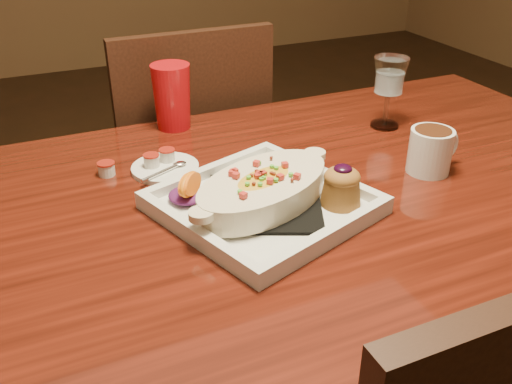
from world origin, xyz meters
name	(u,v)px	position (x,y,z in m)	size (l,w,h in m)	color
table	(290,246)	(0.00, 0.00, 0.65)	(1.50, 0.90, 0.75)	#60190D
chair_far	(187,173)	(0.00, 0.63, 0.51)	(0.42, 0.42, 0.93)	black
plate	(268,194)	(-0.05, -0.01, 0.78)	(0.39, 0.39, 0.08)	silver
coffee_mug	(432,149)	(0.29, -0.01, 0.80)	(0.11, 0.08, 0.09)	silver
goblet	(390,80)	(0.34, 0.21, 0.86)	(0.08, 0.08, 0.16)	silver
saucer	(164,166)	(-0.17, 0.20, 0.76)	(0.13, 0.13, 0.09)	silver
creamer_loose	(106,169)	(-0.27, 0.23, 0.76)	(0.03, 0.03, 0.03)	silver
red_tumbler	(172,97)	(-0.09, 0.40, 0.82)	(0.09, 0.09, 0.14)	red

